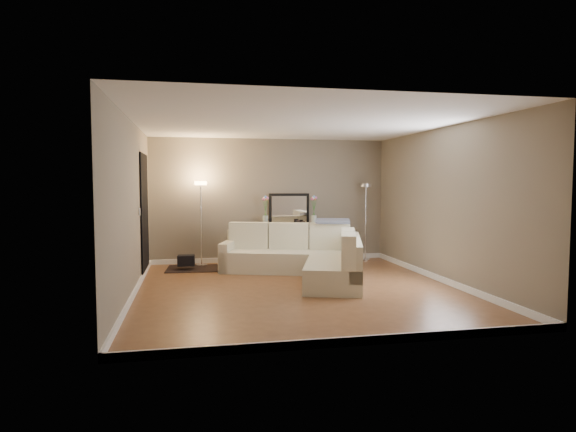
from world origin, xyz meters
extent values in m
cube|color=brown|center=(0.00, 0.00, -0.01)|extent=(5.00, 5.50, 0.01)
cube|color=white|center=(0.00, 0.00, 2.60)|extent=(5.00, 5.50, 0.01)
cube|color=gray|center=(0.00, 2.76, 1.30)|extent=(5.00, 0.02, 2.60)
cube|color=gray|center=(0.00, -2.76, 1.30)|extent=(5.00, 0.02, 2.60)
cube|color=gray|center=(-2.51, 0.00, 1.30)|extent=(0.02, 5.50, 2.60)
cube|color=gray|center=(2.51, 0.00, 1.30)|extent=(0.02, 5.50, 2.60)
cube|color=white|center=(0.00, 2.73, 0.05)|extent=(5.00, 0.03, 0.10)
cube|color=white|center=(0.00, -2.73, 0.05)|extent=(5.00, 0.03, 0.10)
cube|color=white|center=(-2.48, 0.00, 0.05)|extent=(0.03, 5.50, 0.10)
cube|color=white|center=(2.48, 0.00, 0.05)|extent=(0.03, 5.50, 0.10)
cube|color=black|center=(-2.48, 1.70, 1.10)|extent=(0.02, 1.20, 2.20)
cube|color=white|center=(-2.48, 0.85, 1.20)|extent=(0.02, 0.08, 0.12)
cube|color=beige|center=(0.18, 1.48, 0.20)|extent=(2.70, 1.62, 0.39)
cube|color=beige|center=(0.28, 1.80, 0.47)|extent=(2.49, 0.97, 0.55)
cube|color=beige|center=(-0.96, 1.84, 0.28)|extent=(0.44, 0.90, 0.55)
cube|color=beige|center=(0.60, 0.05, 0.20)|extent=(1.32, 1.77, 0.39)
cube|color=beige|center=(1.06, 0.37, 0.47)|extent=(0.94, 2.40, 0.55)
cube|color=#F5EFC8|center=(-0.55, 1.96, 0.65)|extent=(0.80, 0.44, 0.51)
cube|color=#F5EFC8|center=(0.20, 1.72, 0.65)|extent=(0.80, 0.44, 0.51)
cube|color=#F5EFC8|center=(0.95, 1.48, 0.65)|extent=(0.80, 0.44, 0.51)
cube|color=#F5EFC8|center=(0.91, 0.26, 0.65)|extent=(0.42, 0.74, 0.51)
cube|color=#F5EFC8|center=(0.69, -0.44, 0.65)|extent=(0.42, 0.74, 0.51)
cube|color=slate|center=(1.01, 1.48, 0.94)|extent=(0.72, 0.53, 0.09)
cube|color=black|center=(0.37, 2.52, 0.73)|extent=(1.24, 0.45, 0.04)
cube|color=black|center=(-0.20, 2.45, 0.35)|extent=(0.05, 0.05, 0.71)
cube|color=black|center=(-0.17, 2.71, 0.35)|extent=(0.05, 0.05, 0.71)
cube|color=black|center=(0.92, 2.33, 0.35)|extent=(0.05, 0.05, 0.71)
cube|color=black|center=(0.94, 2.59, 0.35)|extent=(0.05, 0.05, 0.71)
cube|color=black|center=(0.37, 2.52, 0.17)|extent=(1.16, 0.41, 0.03)
cube|color=#BF3333|center=(-0.12, 2.57, 0.27)|extent=(0.04, 0.15, 0.18)
cube|color=#3359A5|center=(-0.08, 2.57, 0.28)|extent=(0.05, 0.15, 0.20)
cube|color=gold|center=(-0.04, 2.56, 0.29)|extent=(0.05, 0.15, 0.21)
cube|color=#3F7F4C|center=(0.01, 2.56, 0.27)|extent=(0.06, 0.15, 0.18)
cube|color=#994C99|center=(0.05, 2.55, 0.28)|extent=(0.04, 0.15, 0.20)
cube|color=orange|center=(0.09, 2.55, 0.29)|extent=(0.05, 0.15, 0.21)
cube|color=#262626|center=(0.13, 2.55, 0.27)|extent=(0.05, 0.15, 0.18)
cube|color=#4C99B2|center=(0.18, 2.54, 0.28)|extent=(0.06, 0.15, 0.20)
cube|color=#B2A58C|center=(0.23, 2.54, 0.29)|extent=(0.04, 0.15, 0.21)
cube|color=brown|center=(0.26, 2.53, 0.27)|extent=(0.05, 0.15, 0.18)
cube|color=navy|center=(0.31, 2.53, 0.28)|extent=(0.05, 0.15, 0.20)
cube|color=gold|center=(0.36, 2.52, 0.29)|extent=(0.06, 0.15, 0.21)
cube|color=black|center=(0.40, 2.68, 1.11)|extent=(0.86, 0.12, 0.67)
cube|color=white|center=(0.39, 2.66, 1.11)|extent=(0.74, 0.09, 0.56)
cube|color=orange|center=(0.27, 2.50, 0.79)|extent=(0.18, 0.13, 0.04)
cube|color=black|center=(0.54, 2.46, 0.83)|extent=(0.09, 0.03, 0.12)
cube|color=black|center=(0.65, 2.44, 0.82)|extent=(0.08, 0.03, 0.10)
cylinder|color=silver|center=(-0.13, 2.57, 0.88)|extent=(0.12, 0.12, 0.22)
cylinder|color=#38722D|center=(-0.15, 2.57, 1.14)|extent=(0.09, 0.02, 0.38)
sphere|color=#E5598C|center=(-0.17, 2.58, 1.34)|extent=(0.07, 0.07, 0.07)
cylinder|color=#38722D|center=(-0.14, 2.57, 1.15)|extent=(0.05, 0.01, 0.41)
sphere|color=white|center=(-0.15, 2.57, 1.36)|extent=(0.07, 0.07, 0.07)
cylinder|color=#38722D|center=(-0.13, 2.57, 1.16)|extent=(0.01, 0.01, 0.43)
sphere|color=#598CE5|center=(-0.13, 2.57, 1.37)|extent=(0.07, 0.07, 0.07)
cylinder|color=#38722D|center=(-0.12, 2.57, 1.14)|extent=(0.05, 0.01, 0.39)
sphere|color=#E58C4C|center=(-0.11, 2.57, 1.34)|extent=(0.07, 0.07, 0.07)
cylinder|color=#38722D|center=(-0.11, 2.57, 1.15)|extent=(0.10, 0.02, 0.40)
sphere|color=#D866B2|center=(-0.09, 2.57, 1.36)|extent=(0.07, 0.07, 0.07)
cylinder|color=silver|center=(0.89, 2.47, 0.88)|extent=(0.12, 0.12, 0.22)
cylinder|color=#38722D|center=(0.87, 2.47, 1.14)|extent=(0.09, 0.02, 0.38)
sphere|color=#E5598C|center=(0.85, 2.47, 1.34)|extent=(0.07, 0.07, 0.07)
cylinder|color=#38722D|center=(0.88, 2.47, 1.15)|extent=(0.05, 0.01, 0.41)
sphere|color=white|center=(0.87, 2.47, 1.36)|extent=(0.07, 0.07, 0.07)
cylinder|color=#38722D|center=(0.89, 2.47, 1.16)|extent=(0.01, 0.01, 0.43)
sphere|color=#598CE5|center=(0.89, 2.47, 1.37)|extent=(0.07, 0.07, 0.07)
cylinder|color=#38722D|center=(0.90, 2.47, 1.14)|extent=(0.05, 0.01, 0.39)
sphere|color=#E58C4C|center=(0.91, 2.47, 1.34)|extent=(0.07, 0.07, 0.07)
cylinder|color=#38722D|center=(0.91, 2.47, 1.15)|extent=(0.10, 0.02, 0.40)
sphere|color=#D866B2|center=(0.93, 2.46, 1.36)|extent=(0.07, 0.07, 0.07)
cylinder|color=silver|center=(-1.46, 2.41, 0.01)|extent=(0.24, 0.24, 0.03)
cylinder|color=silver|center=(-1.46, 2.41, 0.83)|extent=(0.03, 0.03, 1.62)
cylinder|color=#FFBF72|center=(-1.46, 2.41, 1.67)|extent=(0.26, 0.26, 0.07)
cylinder|color=silver|center=(2.04, 2.46, 0.01)|extent=(0.26, 0.26, 0.03)
cylinder|color=silver|center=(2.04, 2.46, 0.80)|extent=(0.03, 0.03, 1.57)
cylinder|color=silver|center=(2.04, 2.46, 1.62)|extent=(0.28, 0.28, 0.07)
cube|color=black|center=(-1.57, 2.09, 0.01)|extent=(1.17, 0.91, 0.01)
cube|color=black|center=(-1.76, 2.01, 0.18)|extent=(0.33, 0.24, 0.20)
camera|label=1|loc=(-1.62, -7.35, 1.68)|focal=30.00mm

